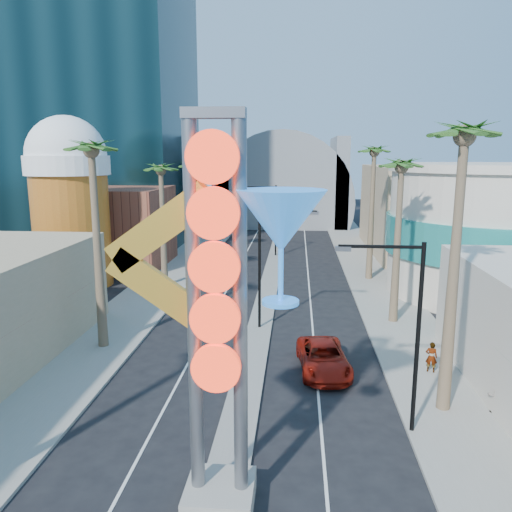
{
  "coord_description": "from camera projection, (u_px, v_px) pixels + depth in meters",
  "views": [
    {
      "loc": [
        2.35,
        -11.16,
        11.26
      ],
      "look_at": [
        -0.21,
        19.76,
        4.96
      ],
      "focal_mm": 35.0,
      "sensor_mm": 36.0,
      "label": 1
    }
  ],
  "objects": [
    {
      "name": "pedestrian_a",
      "position": [
        431.0,
        357.0,
        25.88
      ],
      "size": [
        0.67,
        0.52,
        1.63
      ],
      "primitive_type": "imported",
      "rotation": [
        0.0,
        0.0,
        2.9
      ],
      "color": "gray",
      "rests_on": "sidewalk_east"
    },
    {
      "name": "streetlight_0",
      "position": [
        268.0,
        257.0,
        31.85
      ],
      "size": [
        3.79,
        0.25,
        8.0
      ],
      "color": "black",
      "rests_on": "ground"
    },
    {
      "name": "palm_7",
      "position": [
        374.0,
        160.0,
        43.65
      ],
      "size": [
        2.4,
        2.4,
        12.7
      ],
      "color": "brown",
      "rests_on": "ground"
    },
    {
      "name": "palm_6",
      "position": [
        401.0,
        176.0,
        32.11
      ],
      "size": [
        2.4,
        2.4,
        11.7
      ],
      "color": "brown",
      "rests_on": "ground"
    },
    {
      "name": "palm_2",
      "position": [
        161.0,
        177.0,
        41.47
      ],
      "size": [
        2.4,
        2.4,
        11.2
      ],
      "color": "brown",
      "rests_on": "ground"
    },
    {
      "name": "beer_mug",
      "position": [
        70.0,
        196.0,
        42.44
      ],
      "size": [
        7.0,
        7.0,
        14.5
      ],
      "color": "#AA4816",
      "rests_on": "ground"
    },
    {
      "name": "palm_1",
      "position": [
        92.0,
        163.0,
        27.53
      ],
      "size": [
        2.4,
        2.4,
        12.7
      ],
      "color": "brown",
      "rests_on": "ground"
    },
    {
      "name": "palm_3",
      "position": [
        191.0,
        172.0,
        53.19
      ],
      "size": [
        2.4,
        2.4,
        11.2
      ],
      "color": "brown",
      "rests_on": "ground"
    },
    {
      "name": "sidewalk_east",
      "position": [
        372.0,
        276.0,
        46.73
      ],
      "size": [
        5.0,
        100.0,
        0.15
      ],
      "primitive_type": "cube",
      "color": "gray",
      "rests_on": "ground"
    },
    {
      "name": "palm_5",
      "position": [
        463.0,
        155.0,
        20.12
      ],
      "size": [
        2.4,
        2.4,
        13.2
      ],
      "color": "brown",
      "rests_on": "ground"
    },
    {
      "name": "hotel_tower",
      "position": [
        100.0,
        40.0,
        60.91
      ],
      "size": [
        20.0,
        20.0,
        50.0
      ],
      "primitive_type": "cube",
      "color": "black",
      "rests_on": "ground"
    },
    {
      "name": "red_pickup",
      "position": [
        323.0,
        358.0,
        26.32
      ],
      "size": [
        2.96,
        5.55,
        1.48
      ],
      "primitive_type": "imported",
      "rotation": [
        0.0,
        0.0,
        0.1
      ],
      "color": "#98170B",
      "rests_on": "ground"
    },
    {
      "name": "sidewalk_west",
      "position": [
        173.0,
        273.0,
        48.26
      ],
      "size": [
        5.0,
        100.0,
        0.15
      ],
      "primitive_type": "cube",
      "color": "gray",
      "rests_on": "ground"
    },
    {
      "name": "pedestrian_b",
      "position": [
        496.0,
        396.0,
        21.76
      ],
      "size": [
        0.82,
        0.67,
        1.57
      ],
      "primitive_type": "imported",
      "rotation": [
        0.0,
        0.0,
        3.04
      ],
      "color": "gray",
      "rests_on": "sidewalk_east"
    },
    {
      "name": "neon_sign",
      "position": [
        244.0,
        291.0,
        14.7
      ],
      "size": [
        6.53,
        2.6,
        12.55
      ],
      "color": "gray",
      "rests_on": "ground"
    },
    {
      "name": "filler_east",
      "position": [
        415.0,
        210.0,
        57.92
      ],
      "size": [
        10.0,
        20.0,
        10.0
      ],
      "primitive_type": "cube",
      "color": "tan",
      "rests_on": "ground"
    },
    {
      "name": "median",
      "position": [
        273.0,
        268.0,
        50.43
      ],
      "size": [
        1.6,
        84.0,
        0.15
      ],
      "primitive_type": "cube",
      "color": "gray",
      "rests_on": "ground"
    },
    {
      "name": "streetlight_2",
      "position": [
        407.0,
        321.0,
        19.64
      ],
      "size": [
        3.45,
        0.25,
        8.0
      ],
      "color": "black",
      "rests_on": "ground"
    },
    {
      "name": "streetlight_1",
      "position": [
        271.0,
        213.0,
        55.37
      ],
      "size": [
        3.79,
        0.25,
        8.0
      ],
      "color": "black",
      "rests_on": "ground"
    },
    {
      "name": "turquoise_building",
      "position": [
        492.0,
        231.0,
        40.13
      ],
      "size": [
        16.6,
        16.6,
        10.6
      ],
      "color": "beige",
      "rests_on": "ground"
    },
    {
      "name": "canopy",
      "position": [
        283.0,
        197.0,
        82.79
      ],
      "size": [
        22.0,
        16.0,
        22.0
      ],
      "color": "slate",
      "rests_on": "ground"
    },
    {
      "name": "brick_filler_west",
      "position": [
        117.0,
        227.0,
        50.94
      ],
      "size": [
        10.0,
        10.0,
        8.0
      ],
      "primitive_type": "cube",
      "color": "brown",
      "rests_on": "ground"
    }
  ]
}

